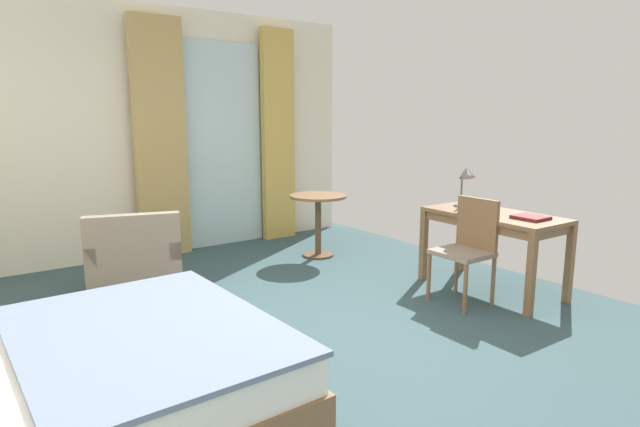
% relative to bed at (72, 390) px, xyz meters
% --- Properties ---
extents(ground, '(5.75, 6.83, 0.10)m').
position_rel_bed_xyz_m(ground, '(1.50, 0.26, -0.32)').
color(ground, '#334C51').
extents(wall_back, '(5.35, 0.12, 2.84)m').
position_rel_bed_xyz_m(wall_back, '(1.50, 3.42, 1.15)').
color(wall_back, silver).
rests_on(wall_back, ground).
extents(balcony_glass_door, '(1.12, 0.02, 2.50)m').
position_rel_bed_xyz_m(balcony_glass_door, '(2.42, 3.34, 0.98)').
color(balcony_glass_door, silver).
rests_on(balcony_glass_door, ground).
extents(curtain_panel_left, '(0.59, 0.10, 2.70)m').
position_rel_bed_xyz_m(curtain_panel_left, '(1.64, 3.24, 1.08)').
color(curtain_panel_left, tan).
rests_on(curtain_panel_left, ground).
extents(curtain_panel_right, '(0.45, 0.10, 2.70)m').
position_rel_bed_xyz_m(curtain_panel_right, '(3.20, 3.24, 1.08)').
color(curtain_panel_right, tan).
rests_on(curtain_panel_right, ground).
extents(bed, '(2.01, 1.75, 0.94)m').
position_rel_bed_xyz_m(bed, '(0.00, 0.00, 0.00)').
color(bed, brown).
rests_on(bed, ground).
extents(writing_desk, '(0.65, 1.27, 0.74)m').
position_rel_bed_xyz_m(writing_desk, '(3.66, 0.21, 0.38)').
color(writing_desk, brown).
rests_on(writing_desk, ground).
extents(desk_chair, '(0.41, 0.45, 0.91)m').
position_rel_bed_xyz_m(desk_chair, '(3.24, 0.16, 0.25)').
color(desk_chair, gray).
rests_on(desk_chair, ground).
extents(desk_lamp, '(0.24, 0.27, 0.44)m').
position_rel_bed_xyz_m(desk_lamp, '(3.63, 0.53, 0.78)').
color(desk_lamp, '#4C4C51').
rests_on(desk_lamp, writing_desk).
extents(closed_book, '(0.24, 0.26, 0.03)m').
position_rel_bed_xyz_m(closed_book, '(3.68, -0.15, 0.49)').
color(closed_book, maroon).
rests_on(closed_book, writing_desk).
extents(armchair_by_window, '(0.96, 0.88, 0.79)m').
position_rel_bed_xyz_m(armchair_by_window, '(0.93, 2.04, 0.05)').
color(armchair_by_window, gray).
rests_on(armchair_by_window, ground).
extents(round_cafe_table, '(0.65, 0.65, 0.72)m').
position_rel_bed_xyz_m(round_cafe_table, '(3.06, 2.16, 0.26)').
color(round_cafe_table, brown).
rests_on(round_cafe_table, ground).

